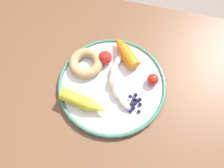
% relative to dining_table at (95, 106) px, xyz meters
% --- Properties ---
extents(ground_plane, '(6.00, 6.00, 0.00)m').
position_rel_dining_table_xyz_m(ground_plane, '(0.00, 0.00, -0.66)').
color(ground_plane, gray).
extents(dining_table, '(1.23, 0.77, 0.75)m').
position_rel_dining_table_xyz_m(dining_table, '(0.00, 0.00, 0.00)').
color(dining_table, brown).
rests_on(dining_table, ground_plane).
extents(plate, '(0.32, 0.32, 0.02)m').
position_rel_dining_table_xyz_m(plate, '(0.05, 0.05, 0.10)').
color(plate, silver).
rests_on(plate, dining_table).
extents(banana, '(0.09, 0.18, 0.03)m').
position_rel_dining_table_xyz_m(banana, '(0.06, 0.05, 0.12)').
color(banana, beige).
rests_on(banana, plate).
extents(carrot_orange, '(0.11, 0.11, 0.04)m').
position_rel_dining_table_xyz_m(carrot_orange, '(0.06, 0.15, 0.12)').
color(carrot_orange, orange).
rests_on(carrot_orange, plate).
extents(carrot_yellow, '(0.14, 0.06, 0.04)m').
position_rel_dining_table_xyz_m(carrot_yellow, '(-0.01, -0.04, 0.12)').
color(carrot_yellow, yellow).
rests_on(carrot_yellow, plate).
extents(donut, '(0.15, 0.15, 0.03)m').
position_rel_dining_table_xyz_m(donut, '(-0.05, 0.09, 0.12)').
color(donut, tan).
rests_on(donut, plate).
extents(blueberry_pile, '(0.04, 0.06, 0.02)m').
position_rel_dining_table_xyz_m(blueberry_pile, '(0.12, 0.00, 0.11)').
color(blueberry_pile, '#191638').
rests_on(blueberry_pile, plate).
extents(tomato_near, '(0.04, 0.04, 0.04)m').
position_rel_dining_table_xyz_m(tomato_near, '(0.01, 0.12, 0.12)').
color(tomato_near, red).
rests_on(tomato_near, plate).
extents(tomato_mid, '(0.03, 0.03, 0.03)m').
position_rel_dining_table_xyz_m(tomato_mid, '(0.16, 0.08, 0.12)').
color(tomato_mid, red).
rests_on(tomato_mid, plate).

